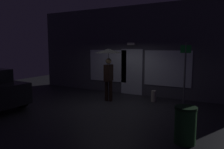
{
  "coord_description": "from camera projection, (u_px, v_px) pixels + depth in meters",
  "views": [
    {
      "loc": [
        4.03,
        -7.29,
        2.29
      ],
      "look_at": [
        -0.17,
        0.48,
        1.15
      ],
      "focal_mm": 34.09,
      "sensor_mm": 36.0,
      "label": 1
    }
  ],
  "objects": [
    {
      "name": "ground_plane",
      "position": [
        110.0,
        104.0,
        8.55
      ],
      "size": [
        18.0,
        18.0,
        0.0
      ],
      "primitive_type": "plane",
      "color": "#26262B"
    },
    {
      "name": "street_sign_post",
      "position": [
        185.0,
        70.0,
        8.35
      ],
      "size": [
        0.4,
        0.07,
        2.47
      ],
      "color": "#595B60",
      "rests_on": "ground"
    },
    {
      "name": "person_with_umbrella",
      "position": [
        108.0,
        60.0,
        8.91
      ],
      "size": [
        1.16,
        1.16,
        2.23
      ],
      "rotation": [
        0.0,
        0.0,
        1.63
      ],
      "color": "black",
      "rests_on": "ground"
    },
    {
      "name": "building_facade",
      "position": [
        133.0,
        51.0,
        10.33
      ],
      "size": [
        10.91,
        0.48,
        4.25
      ],
      "color": "#4C4C56",
      "rests_on": "ground"
    },
    {
      "name": "trash_bin",
      "position": [
        185.0,
        125.0,
        5.05
      ],
      "size": [
        0.52,
        0.52,
        0.9
      ],
      "color": "#1E4C23",
      "rests_on": "ground"
    },
    {
      "name": "sidewalk_bollard",
      "position": [
        154.0,
        96.0,
        9.02
      ],
      "size": [
        0.21,
        0.21,
        0.46
      ],
      "primitive_type": "cylinder",
      "color": "#B2A899",
      "rests_on": "ground"
    }
  ]
}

